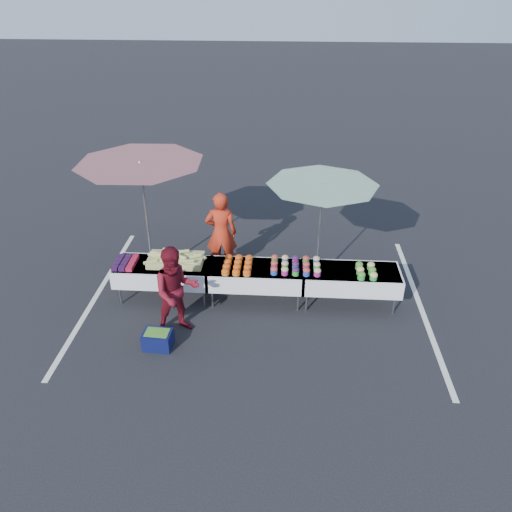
# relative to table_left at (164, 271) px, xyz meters

# --- Properties ---
(ground) EXTENTS (80.00, 80.00, 0.00)m
(ground) POSITION_rel_table_left_xyz_m (1.80, 0.00, -0.58)
(ground) COLOR black
(stripe_left) EXTENTS (0.10, 5.00, 0.00)m
(stripe_left) POSITION_rel_table_left_xyz_m (-1.40, 0.00, -0.58)
(stripe_left) COLOR silver
(stripe_left) RESTS_ON ground
(stripe_right) EXTENTS (0.10, 5.00, 0.00)m
(stripe_right) POSITION_rel_table_left_xyz_m (5.00, 0.00, -0.58)
(stripe_right) COLOR silver
(stripe_right) RESTS_ON ground
(table_left) EXTENTS (1.86, 0.81, 0.75)m
(table_left) POSITION_rel_table_left_xyz_m (0.00, 0.00, 0.00)
(table_left) COLOR white
(table_left) RESTS_ON ground
(table_center) EXTENTS (1.86, 0.81, 0.75)m
(table_center) POSITION_rel_table_left_xyz_m (1.80, 0.00, 0.00)
(table_center) COLOR white
(table_center) RESTS_ON ground
(table_right) EXTENTS (1.86, 0.81, 0.75)m
(table_right) POSITION_rel_table_left_xyz_m (3.60, 0.00, 0.00)
(table_right) COLOR white
(table_right) RESTS_ON ground
(berry_punnets) EXTENTS (0.40, 0.54, 0.08)m
(berry_punnets) POSITION_rel_table_left_xyz_m (-0.71, -0.06, 0.21)
(berry_punnets) COLOR black
(berry_punnets) RESTS_ON table_left
(corn_pile) EXTENTS (1.16, 0.57, 0.26)m
(corn_pile) POSITION_rel_table_left_xyz_m (0.25, 0.05, 0.26)
(corn_pile) COLOR #ADB65D
(corn_pile) RESTS_ON table_left
(plastic_bags) EXTENTS (0.30, 0.25, 0.05)m
(plastic_bags) POSITION_rel_table_left_xyz_m (0.30, -0.30, 0.19)
(plastic_bags) COLOR white
(plastic_bags) RESTS_ON table_left
(carrot_bowls) EXTENTS (0.55, 0.69, 0.11)m
(carrot_bowls) POSITION_rel_table_left_xyz_m (1.45, -0.01, 0.22)
(carrot_bowls) COLOR orange
(carrot_bowls) RESTS_ON table_center
(potato_cups) EXTENTS (0.94, 0.58, 0.16)m
(potato_cups) POSITION_rel_table_left_xyz_m (2.55, 0.00, 0.25)
(potato_cups) COLOR #2344A5
(potato_cups) RESTS_ON table_right
(bean_baskets) EXTENTS (0.36, 0.50, 0.15)m
(bean_baskets) POSITION_rel_table_left_xyz_m (3.86, -0.10, 0.24)
(bean_baskets) COLOR green
(bean_baskets) RESTS_ON table_right
(vendor) EXTENTS (0.68, 0.47, 1.80)m
(vendor) POSITION_rel_table_left_xyz_m (1.00, 1.07, 0.32)
(vendor) COLOR red
(vendor) RESTS_ON ground
(customer) EXTENTS (1.01, 0.91, 1.68)m
(customer) POSITION_rel_table_left_xyz_m (0.48, -1.04, 0.26)
(customer) COLOR maroon
(customer) RESTS_ON ground
(umbrella_left) EXTENTS (3.18, 3.18, 2.53)m
(umbrella_left) POSITION_rel_table_left_xyz_m (-0.46, 0.80, 1.71)
(umbrella_left) COLOR black
(umbrella_left) RESTS_ON ground
(umbrella_right) EXTENTS (2.17, 2.17, 2.19)m
(umbrella_right) POSITION_rel_table_left_xyz_m (3.00, 0.77, 1.40)
(umbrella_right) COLOR black
(umbrella_right) RESTS_ON ground
(storage_bin) EXTENTS (0.51, 0.38, 0.32)m
(storage_bin) POSITION_rel_table_left_xyz_m (0.21, -1.52, -0.42)
(storage_bin) COLOR #0C123E
(storage_bin) RESTS_ON ground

